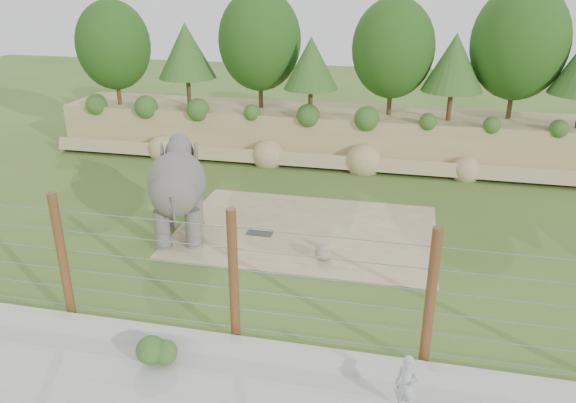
% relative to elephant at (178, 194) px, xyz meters
% --- Properties ---
extents(ground, '(90.00, 90.00, 0.00)m').
position_rel_elephant_xyz_m(ground, '(4.11, -1.47, -1.73)').
color(ground, '#446224').
rests_on(ground, ground).
extents(back_embankment, '(30.00, 5.52, 8.77)m').
position_rel_elephant_xyz_m(back_embankment, '(4.70, 11.20, 2.23)').
color(back_embankment, tan).
rests_on(back_embankment, ground).
extents(dirt_patch, '(10.00, 7.00, 0.02)m').
position_rel_elephant_xyz_m(dirt_patch, '(4.61, 1.53, -1.72)').
color(dirt_patch, tan).
rests_on(dirt_patch, ground).
extents(drain_grate, '(1.00, 0.60, 0.03)m').
position_rel_elephant_xyz_m(drain_grate, '(2.92, 0.88, -1.70)').
color(drain_grate, '#262628').
rests_on(drain_grate, dirt_patch).
extents(elephant, '(3.08, 4.64, 3.47)m').
position_rel_elephant_xyz_m(elephant, '(0.00, 0.00, 0.00)').
color(elephant, '#645E5B').
rests_on(elephant, ground).
extents(stone_ball, '(0.60, 0.60, 0.60)m').
position_rel_elephant_xyz_m(stone_ball, '(5.67, -0.74, -1.41)').
color(stone_ball, gray).
rests_on(stone_ball, dirt_patch).
extents(retaining_wall, '(26.00, 0.35, 0.50)m').
position_rel_elephant_xyz_m(retaining_wall, '(4.11, -6.47, -1.48)').
color(retaining_wall, beige).
rests_on(retaining_wall, ground).
extents(barrier_fence, '(20.26, 0.26, 4.00)m').
position_rel_elephant_xyz_m(barrier_fence, '(4.11, -5.97, 0.27)').
color(barrier_fence, '#553519').
rests_on(barrier_fence, ground).
extents(walkway_shrub, '(0.80, 0.80, 0.80)m').
position_rel_elephant_xyz_m(walkway_shrub, '(2.46, -7.27, -1.32)').
color(walkway_shrub, '#275B21').
rests_on(walkway_shrub, walkway).
extents(zookeeper, '(0.65, 0.54, 1.51)m').
position_rel_elephant_xyz_m(zookeeper, '(8.69, -7.64, -0.97)').
color(zookeeper, '#B4B9BE').
rests_on(zookeeper, walkway).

